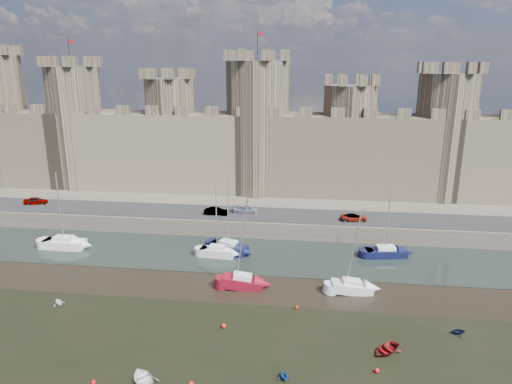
% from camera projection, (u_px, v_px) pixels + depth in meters
% --- Properties ---
extents(ground, '(160.00, 160.00, 0.00)m').
position_uv_depth(ground, '(167.00, 365.00, 39.33)').
color(ground, black).
rests_on(ground, ground).
extents(water_channel, '(160.00, 12.00, 0.08)m').
position_uv_depth(water_channel, '(221.00, 254.00, 62.24)').
color(water_channel, black).
rests_on(water_channel, ground).
extents(quay, '(160.00, 60.00, 2.50)m').
position_uv_depth(quay, '(255.00, 180.00, 96.28)').
color(quay, '#4C443A').
rests_on(quay, ground).
extents(road, '(160.00, 7.00, 0.10)m').
position_uv_depth(road, '(234.00, 213.00, 71.10)').
color(road, black).
rests_on(road, quay).
extents(castle, '(108.50, 11.00, 29.00)m').
position_uv_depth(castle, '(243.00, 141.00, 82.06)').
color(castle, '#42382B').
rests_on(castle, quay).
extents(car_0, '(3.93, 2.32, 1.26)m').
position_uv_depth(car_0, '(36.00, 201.00, 75.55)').
color(car_0, gray).
rests_on(car_0, quay).
extents(car_1, '(3.69, 1.38, 1.20)m').
position_uv_depth(car_1, '(216.00, 211.00, 70.23)').
color(car_1, gray).
rests_on(car_1, quay).
extents(car_2, '(4.02, 1.75, 1.15)m').
position_uv_depth(car_2, '(245.00, 209.00, 71.30)').
color(car_2, gray).
rests_on(car_2, quay).
extents(car_3, '(4.05, 2.14, 1.09)m').
position_uv_depth(car_3, '(354.00, 218.00, 67.58)').
color(car_3, gray).
rests_on(car_3, quay).
extents(sailboat_0, '(5.84, 2.32, 10.88)m').
position_uv_depth(sailboat_0, '(64.00, 243.00, 63.86)').
color(sailboat_0, silver).
rests_on(sailboat_0, ground).
extents(sailboat_1, '(5.71, 4.00, 10.67)m').
position_uv_depth(sailboat_1, '(229.00, 247.00, 62.42)').
color(sailboat_1, black).
rests_on(sailboat_1, ground).
extents(sailboat_2, '(4.71, 2.14, 9.88)m').
position_uv_depth(sailboat_2, '(217.00, 251.00, 61.14)').
color(sailboat_2, silver).
rests_on(sailboat_2, ground).
extents(sailboat_3, '(5.61, 2.87, 9.39)m').
position_uv_depth(sailboat_3, '(386.00, 252.00, 61.09)').
color(sailboat_3, black).
rests_on(sailboat_3, ground).
extents(sailboat_4, '(4.83, 2.08, 11.10)m').
position_uv_depth(sailboat_4, '(243.00, 282.00, 52.60)').
color(sailboat_4, maroon).
rests_on(sailboat_4, ground).
extents(sailboat_5, '(4.85, 2.36, 10.08)m').
position_uv_depth(sailboat_5, '(352.00, 287.00, 51.60)').
color(sailboat_5, silver).
rests_on(sailboat_5, ground).
extents(dinghy_2, '(3.44, 3.55, 0.60)m').
position_uv_depth(dinghy_2, '(143.00, 379.00, 37.18)').
color(dinghy_2, white).
rests_on(dinghy_2, ground).
extents(dinghy_3, '(1.80, 1.77, 0.72)m').
position_uv_depth(dinghy_3, '(59.00, 302.00, 49.00)').
color(dinghy_3, white).
rests_on(dinghy_3, ground).
extents(dinghy_4, '(3.41, 3.40, 0.58)m').
position_uv_depth(dinghy_4, '(386.00, 350.00, 40.94)').
color(dinghy_4, maroon).
rests_on(dinghy_4, ground).
extents(dinghy_5, '(1.53, 1.63, 0.69)m').
position_uv_depth(dinghy_5, '(284.00, 376.00, 37.47)').
color(dinghy_5, navy).
rests_on(dinghy_5, ground).
extents(dinghy_7, '(1.39, 1.21, 0.70)m').
position_uv_depth(dinghy_7, '(458.00, 331.00, 43.63)').
color(dinghy_7, black).
rests_on(dinghy_7, ground).
extents(buoy_1, '(0.46, 0.46, 0.46)m').
position_uv_depth(buoy_1, '(224.00, 326.00, 44.78)').
color(buoy_1, red).
rests_on(buoy_1, ground).
extents(buoy_2, '(0.43, 0.43, 0.43)m').
position_uv_depth(buoy_2, '(191.00, 384.00, 36.67)').
color(buoy_2, red).
rests_on(buoy_2, ground).
extents(buoy_3, '(0.38, 0.38, 0.38)m').
position_uv_depth(buoy_3, '(297.00, 307.00, 48.27)').
color(buoy_3, red).
rests_on(buoy_3, ground).
extents(buoy_4, '(0.42, 0.42, 0.42)m').
position_uv_depth(buoy_4, '(93.00, 382.00, 36.89)').
color(buoy_4, red).
rests_on(buoy_4, ground).
extents(buoy_5, '(0.41, 0.41, 0.41)m').
position_uv_depth(buoy_5, '(377.00, 371.00, 38.29)').
color(buoy_5, red).
rests_on(buoy_5, ground).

